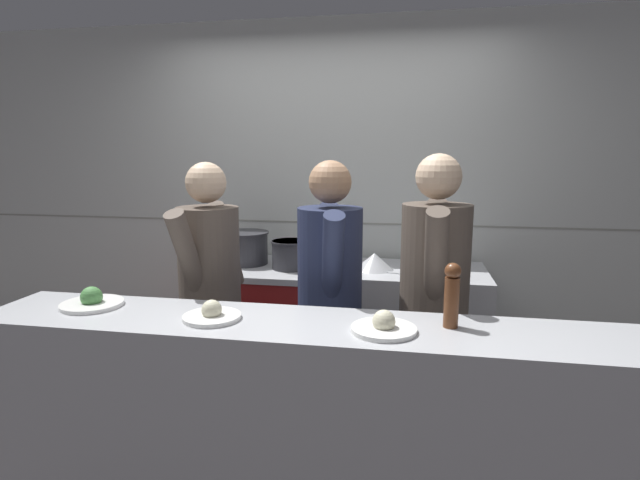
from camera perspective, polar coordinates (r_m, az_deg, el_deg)
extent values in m
cube|color=silver|center=(3.71, 1.55, 4.35)|extent=(8.00, 0.06, 2.60)
cube|color=gray|center=(3.70, 1.46, 1.99)|extent=(8.00, 0.00, 0.01)
cube|color=maroon|center=(3.62, -6.17, -10.12)|extent=(0.80, 0.70, 0.85)
cube|color=#B7BABF|center=(3.49, -6.30, -3.24)|extent=(0.82, 0.71, 0.04)
cube|color=#B7BABF|center=(3.29, -7.86, -11.01)|extent=(0.72, 0.03, 0.10)
cube|color=#B7BABF|center=(3.47, 9.52, -10.60)|extent=(1.06, 0.65, 0.90)
cube|color=black|center=(3.36, 9.23, -18.86)|extent=(1.04, 0.04, 0.10)
cube|color=#B7BABF|center=(2.25, -2.47, -21.37)|extent=(2.70, 0.45, 0.99)
cylinder|color=#2D2D33|center=(3.54, -8.55, -0.88)|extent=(0.32, 0.32, 0.23)
cylinder|color=#2D2D33|center=(3.52, -8.59, 0.83)|extent=(0.33, 0.33, 0.01)
cylinder|color=#2D2D33|center=(3.36, -3.40, -1.68)|extent=(0.25, 0.25, 0.19)
cylinder|color=#2D2D33|center=(3.35, -3.42, -0.18)|extent=(0.26, 0.26, 0.01)
cone|color=#B7BABF|center=(3.30, 6.22, -2.43)|extent=(0.26, 0.26, 0.11)
cube|color=#B7BABF|center=(3.21, 9.26, -3.79)|extent=(0.28, 0.10, 0.01)
cube|color=black|center=(3.26, 5.93, -3.37)|extent=(0.11, 0.05, 0.02)
cylinder|color=white|center=(2.46, -24.60, -6.69)|extent=(0.27, 0.27, 0.02)
sphere|color=#4C8C47|center=(2.45, -24.66, -5.94)|extent=(0.09, 0.09, 0.09)
cylinder|color=white|center=(2.12, -12.25, -8.59)|extent=(0.24, 0.24, 0.02)
sphere|color=beige|center=(2.11, -12.28, -7.80)|extent=(0.08, 0.08, 0.08)
cylinder|color=white|center=(1.95, 7.29, -10.08)|extent=(0.25, 0.25, 0.02)
sphere|color=beige|center=(1.94, 7.31, -9.20)|extent=(0.09, 0.09, 0.09)
cylinder|color=brown|center=(2.02, 14.79, -6.92)|extent=(0.06, 0.06, 0.20)
sphere|color=brown|center=(1.99, 14.95, -3.44)|extent=(0.06, 0.06, 0.06)
cube|color=black|center=(2.97, -12.03, -15.92)|extent=(0.30, 0.21, 0.76)
cylinder|color=brown|center=(2.74, -12.55, -2.81)|extent=(0.37, 0.37, 0.62)
sphere|color=beige|center=(2.68, -12.91, 6.42)|extent=(0.21, 0.21, 0.21)
cylinder|color=brown|center=(2.89, -10.70, -0.59)|extent=(0.14, 0.32, 0.52)
cylinder|color=brown|center=(2.56, -14.76, -2.11)|extent=(0.14, 0.32, 0.52)
cube|color=black|center=(2.80, 1.09, -17.28)|extent=(0.31, 0.24, 0.76)
cylinder|color=#262D4C|center=(2.56, 1.14, -3.31)|extent=(0.40, 0.40, 0.63)
sphere|color=tan|center=(2.50, 1.17, 6.66)|extent=(0.22, 0.22, 0.22)
cylinder|color=#262D4C|center=(2.74, 0.90, -0.86)|extent=(0.17, 0.33, 0.53)
cylinder|color=#262D4C|center=(2.35, 1.43, -2.65)|extent=(0.17, 0.33, 0.53)
cube|color=black|center=(2.77, 12.40, -17.74)|extent=(0.30, 0.20, 0.78)
cylinder|color=brown|center=(2.52, 13.00, -3.28)|extent=(0.35, 0.35, 0.64)
sphere|color=beige|center=(2.46, 13.42, 7.06)|extent=(0.22, 0.22, 0.22)
cylinder|color=brown|center=(2.70, 13.06, -0.76)|extent=(0.12, 0.33, 0.54)
cylinder|color=brown|center=(2.31, 13.07, -2.57)|extent=(0.12, 0.33, 0.54)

